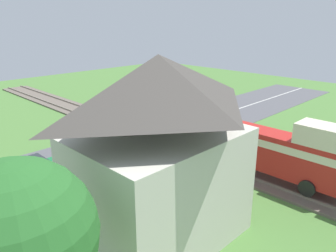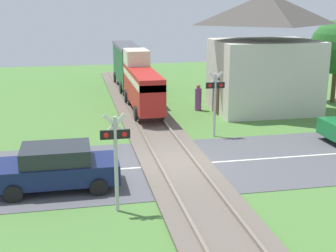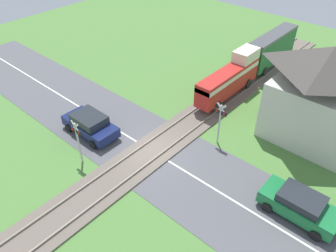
{
  "view_description": "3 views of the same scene",
  "coord_description": "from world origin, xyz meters",
  "px_view_note": "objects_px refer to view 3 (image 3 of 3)",
  "views": [
    {
      "loc": [
        14.19,
        15.72,
        7.75
      ],
      "look_at": [
        0.0,
        1.58,
        1.2
      ],
      "focal_mm": 35.0,
      "sensor_mm": 36.0,
      "label": 1
    },
    {
      "loc": [
        -3.81,
        -17.02,
        6.39
      ],
      "look_at": [
        0.0,
        1.58,
        1.2
      ],
      "focal_mm": 50.0,
      "sensor_mm": 36.0,
      "label": 2
    },
    {
      "loc": [
        11.42,
        -11.41,
        14.45
      ],
      "look_at": [
        0.0,
        1.58,
        1.2
      ],
      "focal_mm": 35.0,
      "sensor_mm": 36.0,
      "label": 3
    }
  ],
  "objects_px": {
    "train": "(253,61)",
    "pedestrian_by_station": "(265,104)",
    "car_far_side": "(300,205)",
    "station_building": "(319,97)",
    "car_near_crossing": "(90,124)",
    "crossing_signal_west_approach": "(77,137)",
    "crossing_signal_east_approach": "(220,118)"
  },
  "relations": [
    {
      "from": "crossing_signal_west_approach",
      "to": "station_building",
      "type": "xyz_separation_m",
      "value": [
        9.67,
        11.74,
        1.29
      ]
    },
    {
      "from": "train",
      "to": "crossing_signal_west_approach",
      "type": "bearing_deg",
      "value": -99.39
    },
    {
      "from": "car_far_side",
      "to": "pedestrian_by_station",
      "type": "bearing_deg",
      "value": 128.36
    },
    {
      "from": "pedestrian_by_station",
      "to": "car_near_crossing",
      "type": "bearing_deg",
      "value": -127.04
    },
    {
      "from": "train",
      "to": "station_building",
      "type": "relative_size",
      "value": 2.12
    },
    {
      "from": "crossing_signal_east_approach",
      "to": "car_near_crossing",
      "type": "bearing_deg",
      "value": -144.89
    },
    {
      "from": "train",
      "to": "station_building",
      "type": "distance_m",
      "value": 8.41
    },
    {
      "from": "train",
      "to": "crossing_signal_east_approach",
      "type": "xyz_separation_m",
      "value": [
        2.67,
        -8.93,
        0.15
      ]
    },
    {
      "from": "train",
      "to": "car_near_crossing",
      "type": "bearing_deg",
      "value": -107.94
    },
    {
      "from": "car_far_side",
      "to": "station_building",
      "type": "xyz_separation_m",
      "value": [
        -2.29,
        6.68,
        2.51
      ]
    },
    {
      "from": "car_far_side",
      "to": "crossing_signal_east_approach",
      "type": "height_order",
      "value": "crossing_signal_east_approach"
    },
    {
      "from": "pedestrian_by_station",
      "to": "crossing_signal_east_approach",
      "type": "bearing_deg",
      "value": -96.97
    },
    {
      "from": "car_near_crossing",
      "to": "station_building",
      "type": "xyz_separation_m",
      "value": [
        11.53,
        9.56,
        2.5
      ]
    },
    {
      "from": "car_near_crossing",
      "to": "pedestrian_by_station",
      "type": "distance_m",
      "value": 13.04
    },
    {
      "from": "crossing_signal_west_approach",
      "to": "pedestrian_by_station",
      "type": "relative_size",
      "value": 2.0
    },
    {
      "from": "train",
      "to": "car_near_crossing",
      "type": "distance_m",
      "value": 14.75
    },
    {
      "from": "train",
      "to": "car_near_crossing",
      "type": "relative_size",
      "value": 3.37
    },
    {
      "from": "crossing_signal_east_approach",
      "to": "pedestrian_by_station",
      "type": "bearing_deg",
      "value": 83.03
    },
    {
      "from": "car_near_crossing",
      "to": "crossing_signal_west_approach",
      "type": "xyz_separation_m",
      "value": [
        1.86,
        -2.18,
        1.2
      ]
    },
    {
      "from": "car_near_crossing",
      "to": "train",
      "type": "bearing_deg",
      "value": 72.06
    },
    {
      "from": "car_near_crossing",
      "to": "pedestrian_by_station",
      "type": "relative_size",
      "value": 2.69
    },
    {
      "from": "car_far_side",
      "to": "crossing_signal_west_approach",
      "type": "xyz_separation_m",
      "value": [
        -11.96,
        -5.06,
        1.22
      ]
    },
    {
      "from": "car_far_side",
      "to": "pedestrian_by_station",
      "type": "height_order",
      "value": "pedestrian_by_station"
    },
    {
      "from": "crossing_signal_east_approach",
      "to": "train",
      "type": "bearing_deg",
      "value": 106.67
    },
    {
      "from": "crossing_signal_east_approach",
      "to": "car_far_side",
      "type": "bearing_deg",
      "value": -18.27
    },
    {
      "from": "station_building",
      "to": "pedestrian_by_station",
      "type": "bearing_deg",
      "value": 166.94
    },
    {
      "from": "train",
      "to": "crossing_signal_east_approach",
      "type": "bearing_deg",
      "value": -73.33
    },
    {
      "from": "crossing_signal_west_approach",
      "to": "pedestrian_by_station",
      "type": "height_order",
      "value": "crossing_signal_west_approach"
    },
    {
      "from": "train",
      "to": "car_far_side",
      "type": "xyz_separation_m",
      "value": [
        9.29,
        -11.11,
        -1.07
      ]
    },
    {
      "from": "car_far_side",
      "to": "station_building",
      "type": "bearing_deg",
      "value": 108.91
    },
    {
      "from": "train",
      "to": "pedestrian_by_station",
      "type": "xyz_separation_m",
      "value": [
        3.33,
        -3.58,
        -1.14
      ]
    },
    {
      "from": "crossing_signal_west_approach",
      "to": "station_building",
      "type": "distance_m",
      "value": 15.27
    }
  ]
}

